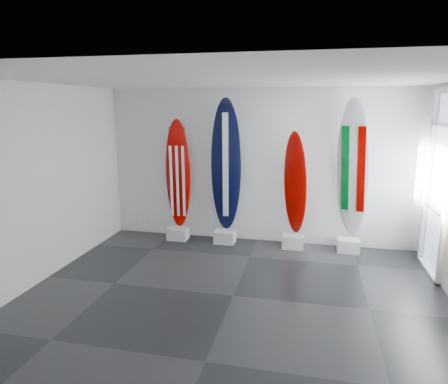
% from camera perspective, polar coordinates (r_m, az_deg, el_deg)
% --- Properties ---
extents(floor, '(6.00, 6.00, 0.00)m').
position_cam_1_polar(floor, '(5.90, 1.35, -14.59)').
color(floor, black).
rests_on(floor, ground).
extents(ceiling, '(6.00, 6.00, 0.00)m').
position_cam_1_polar(ceiling, '(5.28, 1.52, 15.91)').
color(ceiling, white).
rests_on(ceiling, wall_back).
extents(wall_back, '(6.00, 0.00, 6.00)m').
position_cam_1_polar(wall_back, '(7.82, 4.96, 3.65)').
color(wall_back, silver).
rests_on(wall_back, ground).
extents(wall_front, '(6.00, 0.00, 6.00)m').
position_cam_1_polar(wall_front, '(3.08, -7.69, -10.03)').
color(wall_front, silver).
rests_on(wall_front, ground).
extents(wall_left, '(0.00, 5.00, 5.00)m').
position_cam_1_polar(wall_left, '(6.64, -24.89, 1.02)').
color(wall_left, silver).
rests_on(wall_left, ground).
extents(display_block_usa, '(0.40, 0.30, 0.24)m').
position_cam_1_polar(display_block_usa, '(8.19, -6.59, -5.92)').
color(display_block_usa, silver).
rests_on(display_block_usa, floor).
extents(surfboard_usa, '(0.51, 0.22, 2.18)m').
position_cam_1_polar(surfboard_usa, '(7.99, -6.57, 2.55)').
color(surfboard_usa, '#940300').
rests_on(surfboard_usa, display_block_usa).
extents(display_block_navy, '(0.40, 0.30, 0.24)m').
position_cam_1_polar(display_block_navy, '(7.94, 0.12, -6.44)').
color(display_block_navy, silver).
rests_on(display_block_navy, floor).
extents(surfboard_navy, '(0.60, 0.25, 2.58)m').
position_cam_1_polar(surfboard_navy, '(7.70, 0.29, 3.76)').
color(surfboard_navy, black).
rests_on(surfboard_navy, display_block_navy).
extents(display_block_swiss, '(0.40, 0.30, 0.24)m').
position_cam_1_polar(display_block_swiss, '(7.78, 9.80, -7.02)').
color(display_block_swiss, silver).
rests_on(display_block_swiss, floor).
extents(surfboard_swiss, '(0.53, 0.46, 1.99)m').
position_cam_1_polar(surfboard_swiss, '(7.59, 10.14, 1.15)').
color(surfboard_swiss, '#940300').
rests_on(surfboard_swiss, display_block_swiss).
extents(display_block_italy, '(0.40, 0.30, 0.24)m').
position_cam_1_polar(display_block_italy, '(7.81, 17.31, -7.34)').
color(display_block_italy, silver).
rests_on(display_block_italy, floor).
extents(surfboard_italy, '(0.73, 0.69, 2.59)m').
position_cam_1_polar(surfboard_italy, '(7.57, 17.92, 3.01)').
color(surfboard_italy, silver).
rests_on(surfboard_italy, display_block_italy).
extents(wall_outlet, '(0.09, 0.02, 0.13)m').
position_cam_1_polar(wall_outlet, '(8.70, -11.43, -3.42)').
color(wall_outlet, silver).
rests_on(wall_outlet, wall_back).
extents(glass_door, '(0.12, 1.16, 2.85)m').
position_cam_1_polar(glass_door, '(7.11, 28.30, 0.74)').
color(glass_door, white).
rests_on(glass_door, floor).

